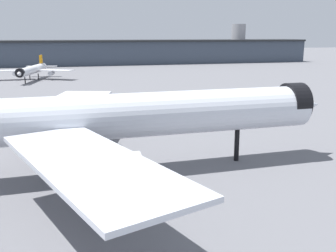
# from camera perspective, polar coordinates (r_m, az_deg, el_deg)

# --- Properties ---
(ground) EXTENTS (900.00, 900.00, 0.00)m
(ground) POSITION_cam_1_polar(r_m,az_deg,el_deg) (55.86, -7.96, -6.73)
(ground) COLOR slate
(airliner_near_gate) EXTENTS (67.29, 61.45, 18.07)m
(airliner_near_gate) POSITION_cam_1_polar(r_m,az_deg,el_deg) (53.41, -8.80, 1.20)
(airliner_near_gate) COLOR silver
(airliner_near_gate) RESTS_ON ground
(airliner_far_taxiway) EXTENTS (33.29, 36.96, 9.91)m
(airliner_far_taxiway) POSITION_cam_1_polar(r_m,az_deg,el_deg) (174.13, -19.32, 7.79)
(airliner_far_taxiway) COLOR white
(airliner_far_taxiway) RESTS_ON ground
(terminal_building) EXTENTS (255.04, 33.68, 25.90)m
(terminal_building) POSITION_cam_1_polar(r_m,az_deg,el_deg) (258.62, -6.64, 10.82)
(terminal_building) COLOR #3D4756
(terminal_building) RESTS_ON ground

